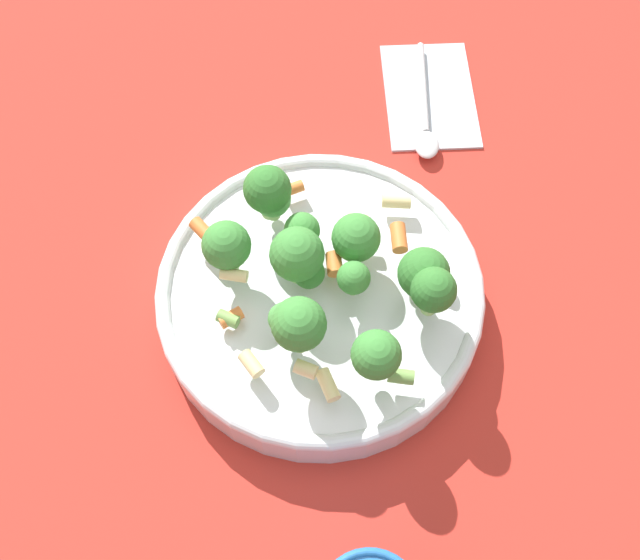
% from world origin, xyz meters
% --- Properties ---
extents(ground_plane, '(3.00, 3.00, 0.00)m').
position_xyz_m(ground_plane, '(0.00, 0.00, 0.00)').
color(ground_plane, '#B72D23').
extents(bowl, '(0.30, 0.30, 0.05)m').
position_xyz_m(bowl, '(0.00, 0.00, 0.03)').
color(bowl, silver).
rests_on(bowl, ground_plane).
extents(pasta_salad, '(0.22, 0.23, 0.08)m').
position_xyz_m(pasta_salad, '(-0.00, -0.00, 0.09)').
color(pasta_salad, '#8CB766').
rests_on(pasta_salad, bowl).
extents(napkin, '(0.15, 0.10, 0.01)m').
position_xyz_m(napkin, '(0.25, -0.14, 0.00)').
color(napkin, '#B2BCC6').
rests_on(napkin, ground_plane).
extents(spoon, '(0.16, 0.03, 0.01)m').
position_xyz_m(spoon, '(0.21, -0.13, 0.01)').
color(spoon, silver).
rests_on(spoon, napkin).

